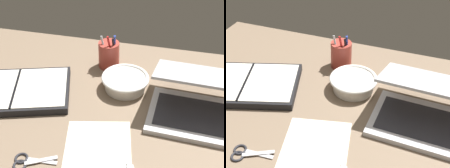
# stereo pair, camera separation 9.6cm
# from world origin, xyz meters

# --- Properties ---
(desk_top) EXTENTS (1.40, 1.00, 0.02)m
(desk_top) POSITION_xyz_m (0.00, 0.00, 0.01)
(desk_top) COLOR #75604C
(desk_top) RESTS_ON ground
(laptop) EXTENTS (0.36, 0.30, 0.16)m
(laptop) POSITION_xyz_m (0.29, 0.10, 0.07)
(laptop) COLOR #B7B7BC
(laptop) RESTS_ON desk_top
(bowl) EXTENTS (0.17, 0.17, 0.05)m
(bowl) POSITION_xyz_m (0.01, 0.18, 0.05)
(bowl) COLOR silver
(bowl) RESTS_ON desk_top
(pen_cup) EXTENTS (0.08, 0.08, 0.15)m
(pen_cup) POSITION_xyz_m (-0.08, 0.31, 0.07)
(pen_cup) COLOR #9E382D
(pen_cup) RESTS_ON desk_top
(planner) EXTENTS (0.43, 0.34, 0.03)m
(planner) POSITION_xyz_m (-0.35, 0.06, 0.03)
(planner) COLOR black
(planner) RESTS_ON desk_top
(scissors) EXTENTS (0.12, 0.07, 0.01)m
(scissors) POSITION_xyz_m (-0.19, -0.21, 0.02)
(scissors) COLOR #B7B7BC
(scissors) RESTS_ON desk_top
(paper_sheet_front) EXTENTS (0.25, 0.32, 0.00)m
(paper_sheet_front) POSITION_xyz_m (-0.00, -0.15, 0.02)
(paper_sheet_front) COLOR silver
(paper_sheet_front) RESTS_ON desk_top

